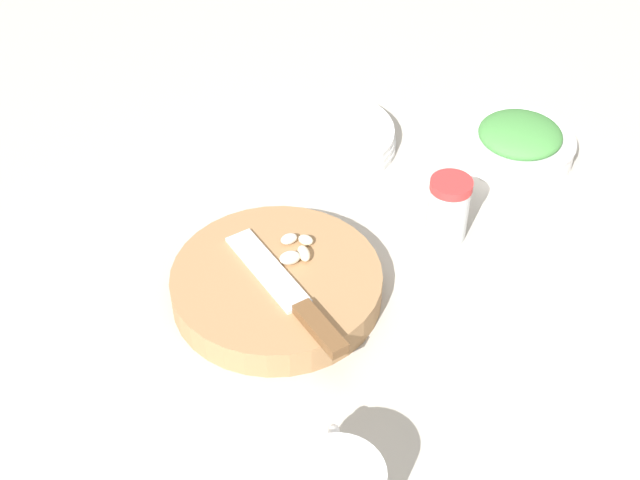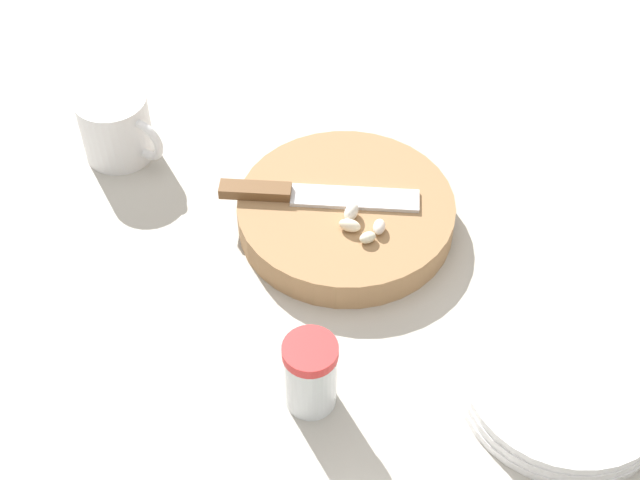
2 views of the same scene
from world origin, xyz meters
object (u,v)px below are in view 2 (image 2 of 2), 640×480
(plate_stack, at_px, (564,385))
(chef_knife, at_px, (306,194))
(garlic_cloves, at_px, (359,223))
(spice_jar, at_px, (310,374))
(coffee_mug, at_px, (117,127))
(cutting_board, at_px, (346,214))

(plate_stack, bearing_deg, chef_knife, 7.72)
(garlic_cloves, bearing_deg, spice_jar, 126.03)
(coffee_mug, bearing_deg, chef_knife, -155.47)
(chef_knife, xyz_separation_m, spice_jar, (-0.20, 0.15, 0.00))
(spice_jar, bearing_deg, coffee_mug, -5.57)
(spice_jar, bearing_deg, cutting_board, -48.52)
(cutting_board, distance_m, coffee_mug, 0.31)
(spice_jar, distance_m, plate_stack, 0.26)
(garlic_cloves, relative_size, coffee_mug, 0.50)
(spice_jar, bearing_deg, plate_stack, -127.55)
(chef_knife, relative_size, garlic_cloves, 3.14)
(garlic_cloves, height_order, coffee_mug, coffee_mug)
(garlic_cloves, distance_m, spice_jar, 0.21)
(coffee_mug, xyz_separation_m, plate_stack, (-0.60, -0.16, -0.03))
(cutting_board, bearing_deg, plate_stack, -176.73)
(cutting_board, height_order, spice_jar, spice_jar)
(spice_jar, relative_size, coffee_mug, 0.74)
(cutting_board, relative_size, plate_stack, 1.21)
(cutting_board, height_order, chef_knife, chef_knife)
(cutting_board, xyz_separation_m, coffee_mug, (0.28, 0.14, 0.02))
(spice_jar, bearing_deg, garlic_cloves, -53.97)
(cutting_board, distance_m, spice_jar, 0.25)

